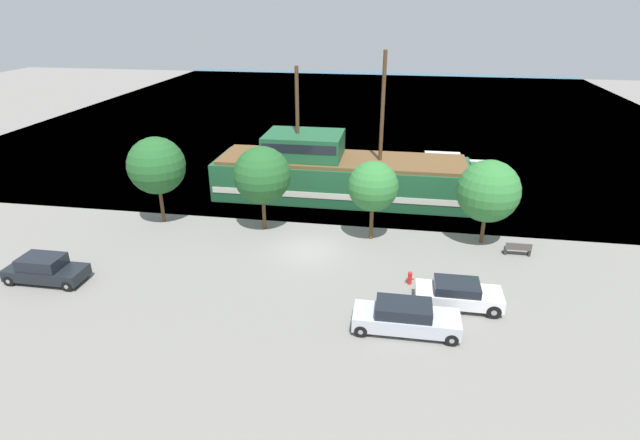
# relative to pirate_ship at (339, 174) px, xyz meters

# --- Properties ---
(ground_plane) EXTENTS (160.00, 160.00, 0.00)m
(ground_plane) POSITION_rel_pirate_ship_xyz_m (-0.73, -9.49, -1.87)
(ground_plane) COLOR gray
(water_surface) EXTENTS (80.00, 80.00, 0.00)m
(water_surface) POSITION_rel_pirate_ship_xyz_m (-0.73, 34.51, -1.87)
(water_surface) COLOR #38667F
(water_surface) RESTS_ON ground
(pirate_ship) EXTENTS (20.77, 5.47, 11.07)m
(pirate_ship) POSITION_rel_pirate_ship_xyz_m (0.00, 0.00, 0.00)
(pirate_ship) COLOR #1E5633
(pirate_ship) RESTS_ON water_surface
(moored_boat_dockside) EXTENTS (7.95, 2.08, 1.41)m
(moored_boat_dockside) POSITION_rel_pirate_ship_xyz_m (8.93, 8.51, -1.35)
(moored_boat_dockside) COLOR #B7B2A8
(moored_boat_dockside) RESTS_ON water_surface
(parked_car_curb_front) EXTENTS (4.93, 1.82, 1.48)m
(parked_car_curb_front) POSITION_rel_pirate_ship_xyz_m (5.27, -16.85, -1.15)
(parked_car_curb_front) COLOR #B7BCC6
(parked_car_curb_front) RESTS_ON ground_plane
(parked_car_curb_mid) EXTENTS (4.26, 1.83, 1.38)m
(parked_car_curb_mid) POSITION_rel_pirate_ship_xyz_m (7.87, -14.36, -1.17)
(parked_car_curb_mid) COLOR white
(parked_car_curb_mid) RESTS_ON ground_plane
(parked_car_curb_rear) EXTENTS (4.31, 1.78, 1.50)m
(parked_car_curb_rear) POSITION_rel_pirate_ship_xyz_m (-14.24, -15.44, -1.15)
(parked_car_curb_rear) COLOR black
(parked_car_curb_rear) RESTS_ON ground_plane
(fire_hydrant) EXTENTS (0.42, 0.25, 0.76)m
(fire_hydrant) POSITION_rel_pirate_ship_xyz_m (5.51, -12.56, -1.46)
(fire_hydrant) COLOR red
(fire_hydrant) RESTS_ON ground_plane
(bench_promenade_east) EXTENTS (1.52, 0.45, 0.85)m
(bench_promenade_east) POSITION_rel_pirate_ship_xyz_m (11.98, -8.11, -1.44)
(bench_promenade_east) COLOR #4C4742
(bench_promenade_east) RESTS_ON ground_plane
(tree_row_east) EXTENTS (3.85, 3.85, 6.00)m
(tree_row_east) POSITION_rel_pirate_ship_xyz_m (-11.48, -6.76, 2.19)
(tree_row_east) COLOR brown
(tree_row_east) RESTS_ON ground_plane
(tree_row_mideast) EXTENTS (3.75, 3.75, 5.68)m
(tree_row_mideast) POSITION_rel_pirate_ship_xyz_m (-4.20, -6.76, 1.92)
(tree_row_mideast) COLOR brown
(tree_row_mideast) RESTS_ON ground_plane
(tree_row_midwest) EXTENTS (3.16, 3.16, 5.20)m
(tree_row_midwest) POSITION_rel_pirate_ship_xyz_m (3.04, -7.21, 1.73)
(tree_row_midwest) COLOR brown
(tree_row_midwest) RESTS_ON ground_plane
(tree_row_west) EXTENTS (3.87, 3.87, 5.40)m
(tree_row_west) POSITION_rel_pirate_ship_xyz_m (10.07, -6.57, 1.59)
(tree_row_west) COLOR brown
(tree_row_west) RESTS_ON ground_plane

